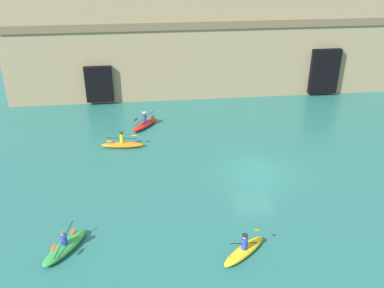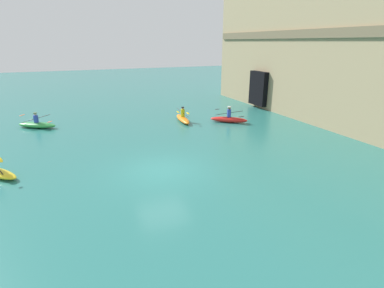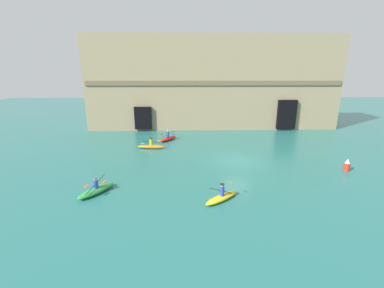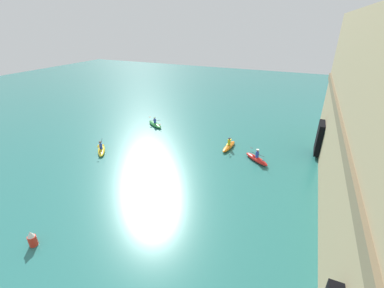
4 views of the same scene
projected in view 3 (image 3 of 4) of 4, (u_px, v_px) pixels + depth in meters
name	position (u px, v px, depth m)	size (l,w,h in m)	color
ground_plane	(237.00, 161.00, 24.18)	(120.00, 120.00, 0.00)	#28706B
cliff_bluff	(212.00, 83.00, 37.72)	(35.73, 6.14, 13.01)	#9E8966
kayak_orange	(151.00, 146.00, 28.15)	(3.06, 0.92, 1.19)	orange
kayak_green	(96.00, 190.00, 17.86)	(2.31, 2.97, 1.16)	green
kayak_yellow	(222.00, 197.00, 16.90)	(2.66, 2.39, 1.16)	yellow
kayak_red	(168.00, 138.00, 31.33)	(2.32, 2.74, 1.26)	red
marker_buoy	(347.00, 165.00, 21.81)	(0.49, 0.49, 1.06)	red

